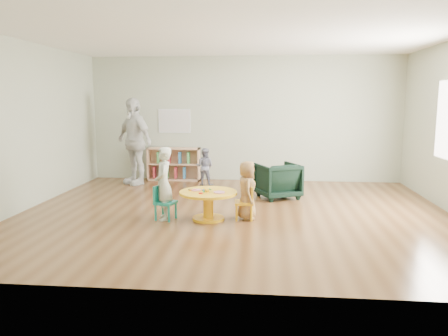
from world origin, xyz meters
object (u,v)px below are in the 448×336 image
object	(u,v)px
kid_chair_right	(247,201)
armchair	(278,181)
bookshelf	(174,164)
toddler	(205,167)
activity_table	(208,200)
kid_chair_left	(163,201)
child_right	(247,190)
adult_caretaker	(134,141)
child_left	(164,184)

from	to	relation	value
kid_chair_right	armchair	world-z (taller)	armchair
bookshelf	toddler	bearing A→B (deg)	-35.77
activity_table	kid_chair_left	xyz separation A→B (m)	(-0.69, -0.05, -0.02)
bookshelf	armchair	distance (m)	2.88
child_right	adult_caretaker	size ratio (longest dim) A/B	0.48
kid_chair_left	child_right	world-z (taller)	child_right
kid_chair_left	toddler	size ratio (longest dim) A/B	0.65
toddler	kid_chair_left	bearing A→B (deg)	95.32
kid_chair_left	bookshelf	distance (m)	3.39
kid_chair_right	adult_caretaker	xyz separation A→B (m)	(-2.57, 2.67, 0.66)
activity_table	kid_chair_right	xyz separation A→B (m)	(0.58, 0.07, -0.02)
kid_chair_left	bookshelf	bearing A→B (deg)	-155.07
kid_chair_left	bookshelf	xyz separation A→B (m)	(-0.55, 3.35, 0.08)
bookshelf	activity_table	bearing A→B (deg)	-69.35
activity_table	child_left	bearing A→B (deg)	-176.35
adult_caretaker	toddler	bearing A→B (deg)	37.01
kid_chair_right	armchair	xyz separation A→B (m)	(0.52, 1.56, 0.05)
bookshelf	child_left	distance (m)	3.40
kid_chair_right	adult_caretaker	bearing A→B (deg)	40.02
toddler	adult_caretaker	world-z (taller)	adult_caretaker
activity_table	child_right	distance (m)	0.61
adult_caretaker	armchair	bearing A→B (deg)	18.07
activity_table	kid_chair_right	distance (m)	0.59
adult_caretaker	bookshelf	bearing A→B (deg)	74.68
kid_chair_left	armchair	distance (m)	2.45
kid_chair_left	child_left	world-z (taller)	child_left
child_right	adult_caretaker	distance (m)	3.73
bookshelf	toddler	distance (m)	0.99
adult_caretaker	kid_chair_left	bearing A→B (deg)	-27.18
kid_chair_left	bookshelf	world-z (taller)	bookshelf
bookshelf	toddler	world-z (taller)	toddler
child_left	armchair	bearing A→B (deg)	119.44
activity_table	armchair	world-z (taller)	armchair
activity_table	toddler	distance (m)	2.76
kid_chair_left	child_right	distance (m)	1.30
kid_chair_left	adult_caretaker	xyz separation A→B (m)	(-1.29, 2.79, 0.66)
kid_chair_left	child_left	xyz separation A→B (m)	(0.01, 0.00, 0.28)
child_right	activity_table	bearing A→B (deg)	92.54
adult_caretaker	activity_table	bearing A→B (deg)	-16.16
toddler	activity_table	bearing A→B (deg)	109.73
bookshelf	adult_caretaker	xyz separation A→B (m)	(-0.74, -0.56, 0.58)
kid_chair_left	adult_caretaker	world-z (taller)	adult_caretaker
activity_table	child_left	distance (m)	0.73
kid_chair_right	adult_caretaker	distance (m)	3.77
activity_table	child_right	world-z (taller)	child_right
bookshelf	child_right	distance (m)	3.69
toddler	adult_caretaker	xyz separation A→B (m)	(-1.55, 0.02, 0.54)
armchair	child_right	distance (m)	1.62
kid_chair_right	child_left	xyz separation A→B (m)	(-1.27, -0.12, 0.28)
child_right	adult_caretaker	world-z (taller)	adult_caretaker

